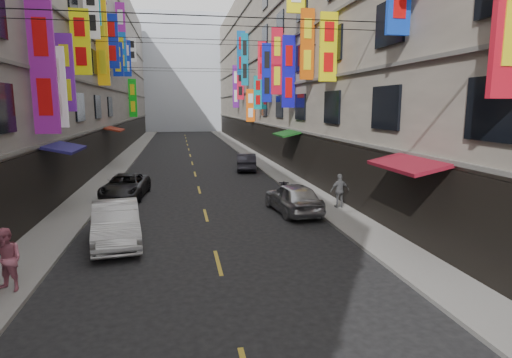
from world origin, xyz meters
name	(u,v)px	position (x,y,z in m)	size (l,w,h in m)	color
sidewalk_left	(120,164)	(-6.00, 42.00, 0.06)	(2.00, 90.00, 0.12)	slate
sidewalk_right	(261,161)	(6.00, 42.00, 0.06)	(2.00, 90.00, 0.12)	slate
building_row_left	(33,45)	(-11.99, 42.00, 9.49)	(10.14, 90.00, 19.00)	gray
building_row_right	(328,52)	(11.99, 42.00, 9.49)	(10.14, 90.00, 19.00)	#A69C8B
haze_block	(182,74)	(0.00, 92.00, 11.00)	(18.00, 8.00, 22.00)	silver
shop_signage	(191,40)	(-0.09, 35.04, 9.22)	(14.00, 55.00, 12.16)	#0F26B8
street_awnings	(175,145)	(-1.26, 26.00, 3.00)	(13.99, 35.20, 0.41)	#13471C
overhead_cables	(196,34)	(0.00, 30.00, 8.80)	(14.00, 38.04, 1.24)	black
lane_markings	(194,168)	(0.00, 39.00, 0.00)	(0.12, 80.20, 0.01)	gold
scooter_far_right	(284,192)	(4.20, 26.34, 0.44)	(0.69, 1.77, 1.14)	black
car_left_mid	(116,223)	(-3.40, 20.58, 0.74)	(1.57, 4.50, 1.48)	silver
car_left_far	(125,186)	(-3.99, 28.58, 0.63)	(2.08, 4.52, 1.26)	black
car_right_mid	(293,198)	(4.00, 23.76, 0.71)	(1.68, 4.19, 1.43)	#B3B4B8
car_right_far	(246,162)	(3.94, 37.12, 0.66)	(1.39, 3.99, 1.31)	#2B2A32
pedestrian_lfar	(7,260)	(-5.56, 16.63, 0.96)	(0.82, 0.56, 1.68)	#C96A81
pedestrian_rfar	(340,191)	(6.31, 23.90, 0.93)	(0.94, 0.54, 1.61)	#5A5B5D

